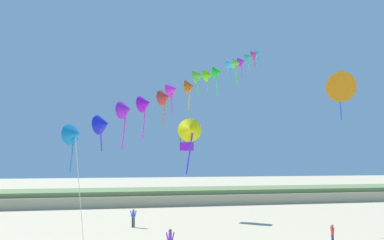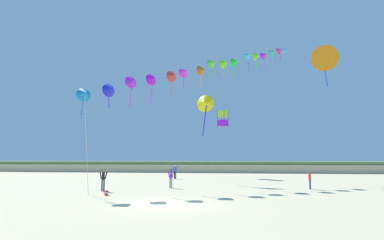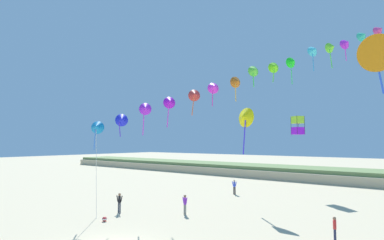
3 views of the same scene
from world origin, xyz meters
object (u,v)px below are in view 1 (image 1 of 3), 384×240
(person_near_right, at_px, (170,240))
(large_kite_low_lead, at_px, (187,140))
(person_far_left, at_px, (332,233))
(large_kite_mid_trail, at_px, (340,87))
(person_mid_center, at_px, (133,216))
(large_kite_high_solo, at_px, (189,130))

(person_near_right, height_order, large_kite_low_lead, large_kite_low_lead)
(person_far_left, xyz_separation_m, large_kite_mid_trail, (2.49, 2.44, 11.03))
(person_mid_center, height_order, large_kite_mid_trail, large_kite_mid_trail)
(large_kite_mid_trail, relative_size, large_kite_high_solo, 0.86)
(person_far_left, xyz_separation_m, large_kite_low_lead, (-7.38, 15.85, 7.23))
(large_kite_mid_trail, bearing_deg, person_mid_center, 151.95)
(person_far_left, distance_m, large_kite_high_solo, 13.21)
(large_kite_high_solo, bearing_deg, person_near_right, -112.43)
(large_kite_mid_trail, height_order, large_kite_high_solo, large_kite_mid_trail)
(person_near_right, bearing_deg, large_kite_low_lead, 75.22)
(person_mid_center, xyz_separation_m, large_kite_mid_trail, (15.76, -8.40, 10.92))
(person_near_right, relative_size, person_mid_center, 0.96)
(person_mid_center, height_order, large_kite_high_solo, large_kite_high_solo)
(large_kite_mid_trail, bearing_deg, large_kite_low_lead, 126.35)
(large_kite_low_lead, bearing_deg, large_kite_mid_trail, -53.65)
(person_far_left, relative_size, large_kite_low_lead, 0.68)
(large_kite_low_lead, bearing_deg, large_kite_high_solo, -99.95)
(person_mid_center, relative_size, person_far_left, 1.13)
(large_kite_high_solo, bearing_deg, large_kite_mid_trail, -15.73)
(person_far_left, bearing_deg, large_kite_high_solo, 148.04)
(large_kite_high_solo, bearing_deg, large_kite_low_lead, 80.05)
(person_near_right, relative_size, large_kite_mid_trail, 0.41)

